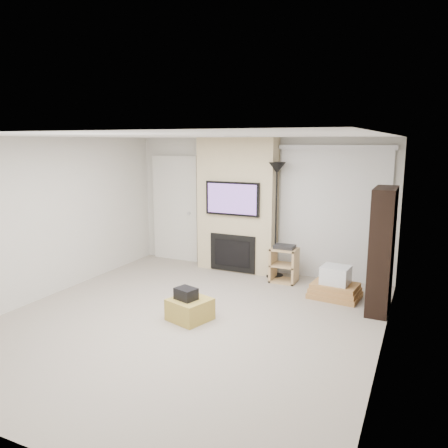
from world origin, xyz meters
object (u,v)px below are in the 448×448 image
at_px(floor_lamp, 277,187).
at_px(box_stack, 335,286).
at_px(bookshelf, 382,250).
at_px(av_stand, 284,262).
at_px(ottoman, 190,309).

relative_size(floor_lamp, box_stack, 2.55).
xyz_separation_m(floor_lamp, box_stack, (1.20, -0.63, -1.44)).
xyz_separation_m(box_stack, bookshelf, (0.67, -0.25, 0.71)).
relative_size(av_stand, box_stack, 0.81).
bearing_deg(av_stand, bookshelf, -22.64).
bearing_deg(ottoman, av_stand, 72.53).
relative_size(floor_lamp, av_stand, 3.14).
relative_size(floor_lamp, bookshelf, 1.15).
xyz_separation_m(av_stand, box_stack, (0.97, -0.43, -0.15)).
xyz_separation_m(floor_lamp, bookshelf, (1.88, -0.88, -0.73)).
bearing_deg(av_stand, ottoman, -107.47).
xyz_separation_m(ottoman, floor_lamp, (0.45, 2.35, 1.48)).
bearing_deg(av_stand, floor_lamp, 139.80).
height_order(av_stand, box_stack, av_stand).
distance_m(av_stand, bookshelf, 1.87).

